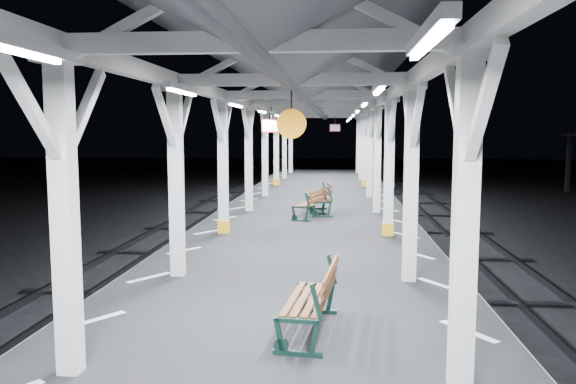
# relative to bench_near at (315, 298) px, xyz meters

# --- Properties ---
(ground) EXTENTS (120.00, 120.00, 0.00)m
(ground) POSITION_rel_bench_near_xyz_m (-0.52, 4.62, -1.46)
(ground) COLOR black
(ground) RESTS_ON ground
(platform) EXTENTS (6.00, 50.00, 1.00)m
(platform) POSITION_rel_bench_near_xyz_m (-0.52, 4.62, -0.96)
(platform) COLOR black
(platform) RESTS_ON ground
(hazard_stripes_left) EXTENTS (1.00, 48.00, 0.01)m
(hazard_stripes_left) POSITION_rel_bench_near_xyz_m (-2.97, 4.62, -0.45)
(hazard_stripes_left) COLOR silver
(hazard_stripes_left) RESTS_ON platform
(hazard_stripes_right) EXTENTS (1.00, 48.00, 0.01)m
(hazard_stripes_right) POSITION_rel_bench_near_xyz_m (1.93, 4.62, -0.45)
(hazard_stripes_right) COLOR silver
(hazard_stripes_right) RESTS_ON platform
(track_left) EXTENTS (2.20, 60.00, 0.16)m
(track_left) POSITION_rel_bench_near_xyz_m (-5.52, 4.62, -1.38)
(track_left) COLOR #2D2D33
(track_left) RESTS_ON ground
(track_right) EXTENTS (2.20, 60.00, 0.16)m
(track_right) POSITION_rel_bench_near_xyz_m (4.48, 4.62, -1.38)
(track_right) COLOR #2D2D33
(track_right) RESTS_ON ground
(canopy) EXTENTS (5.40, 49.00, 4.65)m
(canopy) POSITION_rel_bench_near_xyz_m (-0.52, 4.60, 3.11)
(canopy) COLOR silver
(canopy) RESTS_ON platform
(bench_near) EXTENTS (0.75, 1.63, 0.86)m
(bench_near) POSITION_rel_bench_near_xyz_m (0.00, 0.00, 0.00)
(bench_near) COLOR #133028
(bench_near) RESTS_ON platform
(bench_mid) EXTENTS (0.98, 1.62, 0.83)m
(bench_mid) POSITION_rel_bench_near_xyz_m (-0.45, 9.35, -0.02)
(bench_mid) COLOR #133028
(bench_mid) RESTS_ON platform
(bench_far) EXTENTS (0.83, 1.76, 0.92)m
(bench_far) POSITION_rel_bench_near_xyz_m (-0.17, 10.28, 0.03)
(bench_far) COLOR #133028
(bench_far) RESTS_ON platform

